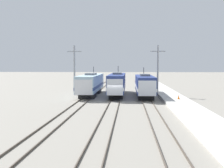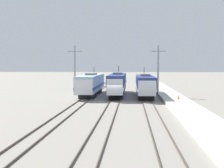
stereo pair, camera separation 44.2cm
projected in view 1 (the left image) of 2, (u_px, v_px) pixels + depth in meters
name	position (u px, v px, depth m)	size (l,w,h in m)	color
ground_plane	(115.00, 101.00, 48.31)	(400.00, 400.00, 0.00)	gray
rail_pair_far_left	(84.00, 100.00, 48.58)	(1.51, 120.00, 0.15)	#4C4238
rail_pair_center	(115.00, 101.00, 48.31)	(1.51, 120.00, 0.15)	#4C4238
rail_pair_far_right	(147.00, 101.00, 48.04)	(1.51, 120.00, 0.15)	#4C4238
locomotive_far_left	(91.00, 84.00, 57.17)	(3.11, 19.24, 5.27)	#232326
locomotive_center	(117.00, 84.00, 56.83)	(2.77, 19.89, 5.42)	black
locomotive_far_right	(145.00, 85.00, 54.04)	(2.98, 16.44, 5.15)	black
catenary_tower_left	(74.00, 69.00, 57.83)	(2.71, 0.32, 9.19)	gray
catenary_tower_right	(158.00, 69.00, 56.99)	(2.71, 0.32, 9.19)	gray
platform	(176.00, 100.00, 47.79)	(4.00, 120.00, 0.43)	beige
traffic_cone	(179.00, 97.00, 47.03)	(0.33, 0.33, 0.65)	orange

